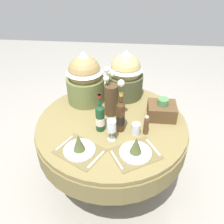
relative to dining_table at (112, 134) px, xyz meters
name	(u,v)px	position (x,y,z in m)	size (l,w,h in m)	color
ground	(112,175)	(0.00, 0.00, -0.58)	(8.00, 8.00, 0.00)	#9E998E
dining_table	(112,134)	(0.00, 0.00, 0.00)	(1.34, 1.34, 0.72)	olive
place_setting_left	(79,147)	(-0.21, -0.38, 0.19)	(0.42, 0.39, 0.16)	brown
place_setting_right	(136,149)	(0.21, -0.37, 0.19)	(0.42, 0.39, 0.16)	brown
flower_vase	(111,97)	(-0.01, 0.12, 0.32)	(0.18, 0.20, 0.45)	#47331E
wine_bottle_left	(100,117)	(-0.08, -0.11, 0.27)	(0.08, 0.08, 0.34)	#194223
wine_bottle_centre	(121,116)	(0.08, -0.10, 0.28)	(0.07, 0.07, 0.36)	#422814
wine_glass_right	(112,126)	(0.02, -0.23, 0.28)	(0.07, 0.07, 0.19)	silver
tumbler_near_right	(136,129)	(0.21, -0.14, 0.19)	(0.07, 0.07, 0.10)	silver
pepper_mill	(146,125)	(0.29, -0.13, 0.22)	(0.04, 0.04, 0.18)	brown
gift_tub_back_left	(85,76)	(-0.28, 0.32, 0.41)	(0.36, 0.36, 0.51)	olive
gift_tub_back_centre	(126,73)	(0.09, 0.45, 0.39)	(0.35, 0.35, 0.48)	#474C2D
woven_basket_side_right	(162,110)	(0.44, 0.11, 0.21)	(0.25, 0.21, 0.19)	brown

